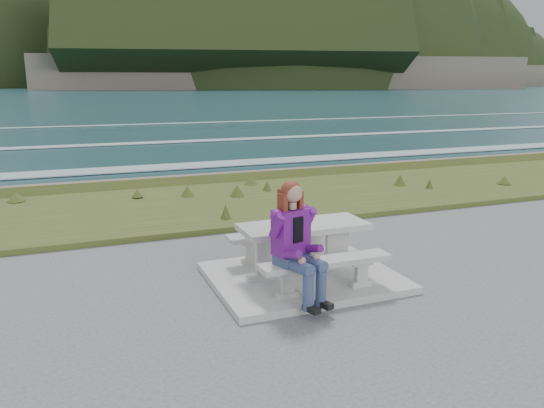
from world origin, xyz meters
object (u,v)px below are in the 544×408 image
Objects in this scene: picnic_table at (303,235)px; bench_seaward at (284,238)px; seated_woman at (299,259)px; bench_landward at (326,266)px.

bench_seaward is at bearing 90.00° from picnic_table.
picnic_table reaches higher than bench_seaward.
bench_seaward is (0.00, 0.70, -0.23)m from picnic_table.
bench_seaward is 1.61m from seated_woman.
picnic_table is at bearing 45.03° from seated_woman.
bench_landward is 1.00× the size of bench_seaward.
bench_landward is at bearing -90.00° from bench_seaward.
seated_woman is at bearing -105.94° from bench_seaward.
picnic_table is 0.74m from bench_seaward.
seated_woman is (-0.44, -1.54, 0.21)m from bench_seaward.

